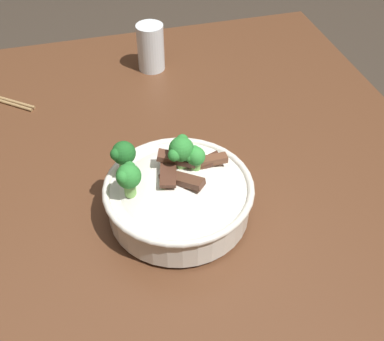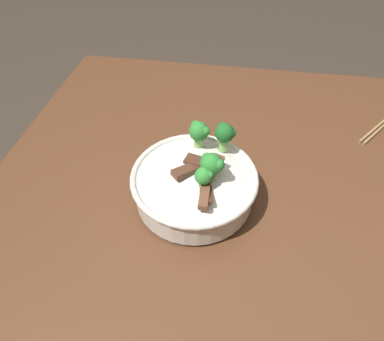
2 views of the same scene
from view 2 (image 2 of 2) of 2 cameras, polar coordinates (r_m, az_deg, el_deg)
name	(u,v)px [view 2 (image 2 of 2)]	position (r m, az deg, el deg)	size (l,w,h in m)	color
ground	(221,334)	(1.42, 5.01, -25.99)	(10.00, 10.00, 0.00)	#3D3328
dining_table	(239,236)	(0.81, 8.06, -10.96)	(1.12, 1.08, 0.81)	#56331E
rice_bowl	(195,182)	(0.66, 0.51, -1.91)	(0.25, 0.25, 0.14)	silver
chopsticks_pair	(382,124)	(0.99, 29.65, 6.82)	(0.14, 0.17, 0.01)	#9E7A4C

